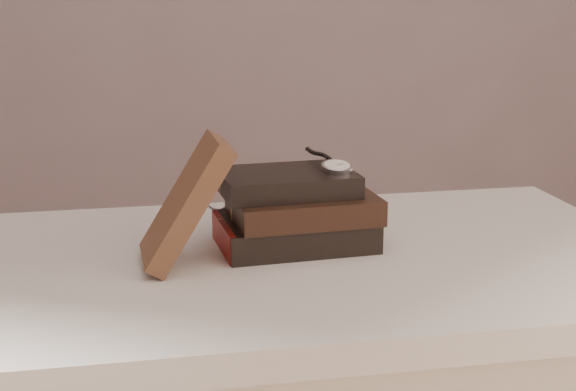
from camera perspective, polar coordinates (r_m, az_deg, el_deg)
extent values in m
cube|color=silver|center=(1.19, 1.29, -4.89)|extent=(1.00, 0.60, 0.04)
cube|color=white|center=(1.21, 1.27, -7.58)|extent=(0.88, 0.49, 0.08)
cube|color=black|center=(1.21, 0.46, -2.48)|extent=(0.23, 0.16, 0.04)
cube|color=beige|center=(1.21, 0.59, -2.47)|extent=(0.22, 0.15, 0.03)
cube|color=gold|center=(1.21, -4.65, -2.56)|extent=(0.01, 0.01, 0.04)
cube|color=maroon|center=(1.19, -4.41, -2.86)|extent=(0.02, 0.14, 0.04)
cube|color=black|center=(1.20, 1.06, -0.79)|extent=(0.21, 0.15, 0.04)
cube|color=beige|center=(1.20, 1.19, -0.78)|extent=(0.21, 0.14, 0.03)
cube|color=gold|center=(1.19, -3.78, -0.85)|extent=(0.01, 0.01, 0.04)
cube|color=black|center=(1.20, -0.06, 0.91)|extent=(0.20, 0.14, 0.03)
cube|color=beige|center=(1.20, 0.07, 0.92)|extent=(0.19, 0.13, 0.02)
cube|color=gold|center=(1.20, -4.56, 0.85)|extent=(0.01, 0.01, 0.03)
cube|color=#43281A|center=(1.12, -6.96, -0.45)|extent=(0.13, 0.12, 0.18)
cylinder|color=silver|center=(1.19, 3.37, 1.89)|extent=(0.05, 0.05, 0.02)
cylinder|color=white|center=(1.19, 3.37, 2.08)|extent=(0.04, 0.04, 0.01)
torus|color=silver|center=(1.19, 3.37, 2.06)|extent=(0.05, 0.05, 0.01)
cylinder|color=silver|center=(1.21, 2.98, 2.16)|extent=(0.01, 0.01, 0.01)
cube|color=black|center=(1.19, 3.29, 2.18)|extent=(0.00, 0.01, 0.00)
cube|color=black|center=(1.19, 3.58, 2.14)|extent=(0.01, 0.00, 0.00)
sphere|color=black|center=(1.22, 2.89, 2.47)|extent=(0.01, 0.01, 0.01)
sphere|color=black|center=(1.23, 2.71, 2.61)|extent=(0.01, 0.01, 0.01)
sphere|color=black|center=(1.24, 2.53, 2.73)|extent=(0.01, 0.01, 0.01)
sphere|color=black|center=(1.25, 2.36, 2.81)|extent=(0.01, 0.01, 0.01)
sphere|color=black|center=(1.26, 2.18, 2.85)|extent=(0.01, 0.01, 0.01)
sphere|color=black|center=(1.26, 2.01, 2.88)|extent=(0.01, 0.01, 0.01)
sphere|color=black|center=(1.27, 1.84, 2.91)|extent=(0.01, 0.01, 0.01)
sphere|color=black|center=(1.28, 1.67, 2.97)|extent=(0.01, 0.01, 0.01)
sphere|color=black|center=(1.29, 1.51, 3.07)|extent=(0.01, 0.01, 0.01)
sphere|color=black|center=(1.30, 1.34, 3.19)|extent=(0.01, 0.01, 0.01)
torus|color=silver|center=(1.24, -4.83, -0.08)|extent=(0.04, 0.02, 0.04)
torus|color=silver|center=(1.25, -2.71, 0.06)|extent=(0.04, 0.02, 0.04)
cylinder|color=silver|center=(1.24, -3.77, 0.11)|extent=(0.01, 0.00, 0.00)
cylinder|color=silver|center=(1.29, -6.09, 0.16)|extent=(0.01, 0.10, 0.02)
cylinder|color=silver|center=(1.30, -2.33, 0.41)|extent=(0.01, 0.10, 0.02)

